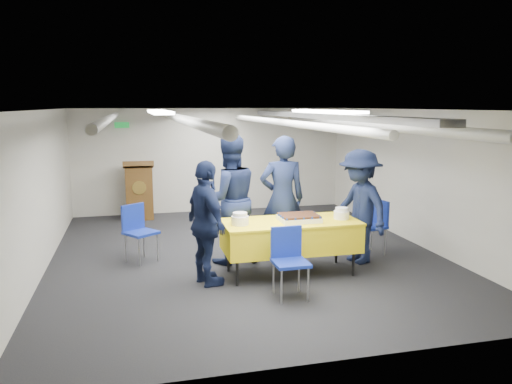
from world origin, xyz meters
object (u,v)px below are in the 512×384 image
serving_table (290,235)px  sailor_d (359,207)px  chair_near (289,255)px  sailor_a (282,199)px  sheet_cake (299,218)px  sailor_c (206,224)px  podium (139,190)px  chair_left (137,227)px  sailor_b (229,199)px  chair_right (374,221)px

serving_table → sailor_d: 1.25m
chair_near → sailor_a: (0.35, 1.46, 0.43)m
sheet_cake → sailor_c: 1.32m
sheet_cake → podium: podium is taller
podium → sailor_a: (2.09, -3.41, 0.35)m
podium → sailor_c: bearing=-79.2°
chair_left → sailor_a: bearing=-12.5°
sailor_a → sailor_b: size_ratio=0.99×
chair_right → sailor_d: bearing=-141.5°
sailor_c → sailor_d: size_ratio=0.97×
serving_table → sheet_cake: size_ratio=3.41×
sheet_cake → sailor_a: (-0.03, 0.71, 0.14)m
chair_right → podium: bearing=136.5°
sheet_cake → chair_left: (-2.20, 1.19, -0.29)m
serving_table → podium: bearing=116.2°
serving_table → sheet_cake: 0.28m
sheet_cake → chair_right: size_ratio=0.64×
sheet_cake → sailor_b: size_ratio=0.29×
sailor_a → chair_near: bearing=80.5°
chair_right → sailor_b: (-2.35, 0.11, 0.44)m
chair_near → sailor_b: (-0.46, 1.53, 0.44)m
podium → chair_left: 2.93m
sheet_cake → sailor_b: (-0.84, 0.78, 0.15)m
sheet_cake → sailor_d: 1.11m
sailor_a → sailor_c: size_ratio=1.15×
chair_left → chair_right: bearing=-8.0°
chair_left → sheet_cake: bearing=-28.5°
sheet_cake → sailor_c: bearing=-175.4°
serving_table → chair_near: size_ratio=2.19×
chair_near → chair_left: (-1.81, 1.94, 0.00)m
sailor_d → podium: bearing=-154.7°
podium → chair_left: podium is taller
sheet_cake → sailor_a: sailor_a is taller
sheet_cake → sailor_a: size_ratio=0.29×
chair_right → sailor_c: (-2.83, -0.78, 0.30)m
sailor_c → chair_near: bearing=-141.0°
sailor_b → sailor_d: size_ratio=1.13×
sailor_c → sailor_d: (2.38, 0.42, 0.03)m
chair_near → chair_left: bearing=133.1°
podium → sailor_a: bearing=-58.5°
sheet_cake → chair_near: (-0.38, -0.74, -0.29)m
sheet_cake → chair_near: 0.89m
sailor_b → sailor_d: (1.91, -0.47, -0.11)m
chair_left → sailor_b: bearing=-16.7°
podium → sailor_b: size_ratio=0.65×
podium → chair_left: bearing=-91.5°
sailor_d → chair_left: bearing=-119.7°
serving_table → chair_right: 1.74m
chair_right → chair_left: size_ratio=1.00×
chair_near → sailor_b: bearing=106.7°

